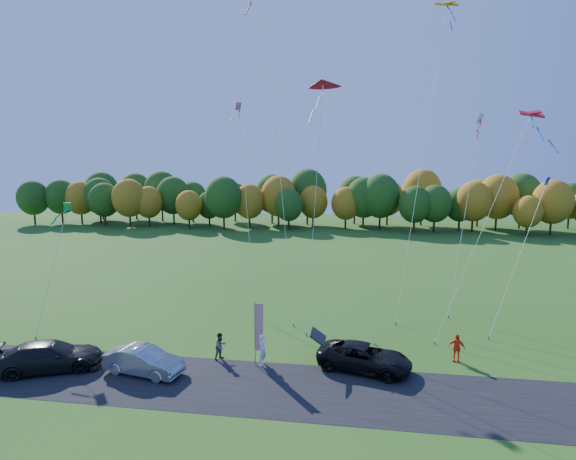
# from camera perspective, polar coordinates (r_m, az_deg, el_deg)

# --- Properties ---
(ground) EXTENTS (160.00, 160.00, 0.00)m
(ground) POSITION_cam_1_polar(r_m,az_deg,el_deg) (28.89, -1.84, -15.64)
(ground) COLOR #235416
(asphalt_strip) EXTENTS (90.00, 6.00, 0.01)m
(asphalt_strip) POSITION_cam_1_polar(r_m,az_deg,el_deg) (25.36, -3.57, -19.25)
(asphalt_strip) COLOR black
(asphalt_strip) RESTS_ON ground
(tree_line) EXTENTS (116.00, 12.00, 10.00)m
(tree_line) POSITION_cam_1_polar(r_m,az_deg,el_deg) (81.94, 5.11, 0.10)
(tree_line) COLOR #1E4711
(tree_line) RESTS_ON ground
(black_suv) EXTENTS (5.82, 3.78, 1.49)m
(black_suv) POSITION_cam_1_polar(r_m,az_deg,el_deg) (27.20, 9.69, -15.63)
(black_suv) COLOR black
(black_suv) RESTS_ON ground
(silver_sedan) EXTENTS (4.81, 2.40, 1.51)m
(silver_sedan) POSITION_cam_1_polar(r_m,az_deg,el_deg) (27.61, -17.85, -15.53)
(silver_sedan) COLOR #A7A7AC
(silver_sedan) RESTS_ON ground
(dark_truck_a) EXTENTS (6.20, 4.44, 1.67)m
(dark_truck_a) POSITION_cam_1_polar(r_m,az_deg,el_deg) (30.06, -28.02, -13.96)
(dark_truck_a) COLOR black
(dark_truck_a) RESTS_ON ground
(person_tailgate_a) EXTENTS (0.62, 0.78, 1.86)m
(person_tailgate_a) POSITION_cam_1_polar(r_m,az_deg,el_deg) (27.40, -3.23, -14.92)
(person_tailgate_a) COLOR white
(person_tailgate_a) RESTS_ON ground
(person_tailgate_b) EXTENTS (0.96, 1.01, 1.64)m
(person_tailgate_b) POSITION_cam_1_polar(r_m,az_deg,el_deg) (28.39, -8.56, -14.38)
(person_tailgate_b) COLOR gray
(person_tailgate_b) RESTS_ON ground
(person_east) EXTENTS (1.07, 0.71, 1.69)m
(person_east) POSITION_cam_1_polar(r_m,az_deg,el_deg) (29.59, 20.61, -13.83)
(person_east) COLOR #F63917
(person_east) RESTS_ON ground
(feather_flag) EXTENTS (0.51, 0.12, 3.84)m
(feather_flag) POSITION_cam_1_polar(r_m,az_deg,el_deg) (26.90, -3.82, -12.13)
(feather_flag) COLOR #999999
(feather_flag) RESTS_ON ground
(kite_delta_blue) EXTENTS (6.15, 11.91, 29.74)m
(kite_delta_blue) POSITION_cam_1_polar(r_m,az_deg,el_deg) (37.14, -1.51, 12.33)
(kite_delta_blue) COLOR #4C3F33
(kite_delta_blue) RESTS_ON ground
(kite_parafoil_orange) EXTENTS (7.04, 14.09, 27.23)m
(kite_parafoil_orange) POSITION_cam_1_polar(r_m,az_deg,el_deg) (39.75, 16.93, 10.35)
(kite_parafoil_orange) COLOR #4C3F33
(kite_parafoil_orange) RESTS_ON ground
(kite_delta_red) EXTENTS (2.96, 11.41, 20.22)m
(kite_delta_red) POSITION_cam_1_polar(r_m,az_deg,el_deg) (36.28, 3.83, 9.41)
(kite_delta_red) COLOR #4C3F33
(kite_delta_red) RESTS_ON ground
(kite_parafoil_rainbow) EXTENTS (8.80, 6.68, 15.96)m
(kite_parafoil_rainbow) POSITION_cam_1_polar(r_m,az_deg,el_deg) (33.72, 23.81, 0.91)
(kite_parafoil_rainbow) COLOR #4C3F33
(kite_parafoil_rainbow) RESTS_ON ground
(kite_diamond_green) EXTENTS (1.07, 4.95, 9.25)m
(kite_diamond_green) POSITION_cam_1_polar(r_m,az_deg,el_deg) (36.32, -27.25, -1.58)
(kite_diamond_green) COLOR #4C3F33
(kite_diamond_green) RESTS_ON ground
(kite_diamond_white) EXTENTS (3.63, 6.47, 16.38)m
(kite_diamond_white) POSITION_cam_1_polar(r_m,az_deg,el_deg) (38.80, 21.58, 2.10)
(kite_diamond_white) COLOR #4C3F33
(kite_diamond_white) RESTS_ON ground
(kite_diamond_pink) EXTENTS (3.75, 8.36, 17.57)m
(kite_diamond_pink) POSITION_cam_1_polar(r_m,az_deg,el_deg) (37.69, -5.32, 3.47)
(kite_diamond_pink) COLOR #4C3F33
(kite_diamond_pink) RESTS_ON ground
(kite_diamond_blue_low) EXTENTS (5.38, 5.57, 11.10)m
(kite_diamond_blue_low) POSITION_cam_1_polar(r_m,az_deg,el_deg) (35.74, 27.31, -2.93)
(kite_diamond_blue_low) COLOR #4C3F33
(kite_diamond_blue_low) RESTS_ON ground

